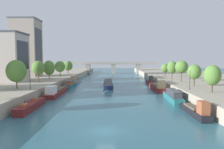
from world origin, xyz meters
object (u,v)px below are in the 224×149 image
tree_left_second (60,67)px  tree_right_distant (194,72)px  moored_boat_right_downstream (158,87)px  bridge_far (113,66)px  moored_boat_left_lone (70,84)px  tree_right_nearest (212,75)px  moored_boat_left_gap_after (31,106)px  moored_boat_right_end (195,110)px  tree_left_far (49,68)px  tree_right_by_lamp (165,68)px  barge_midriver (108,84)px  tree_left_distant (16,71)px  tree_left_end_of_row (68,66)px  moored_boat_right_lone (173,96)px  moored_boat_left_midway (56,92)px  moored_boat_left_far (75,80)px  tree_left_by_lamp (38,68)px  lamppost_left_bank (30,78)px  tree_right_midway (182,67)px  lamppost_right_bank (190,78)px  tree_right_far (172,67)px  moored_boat_right_near (150,81)px

tree_left_second → tree_right_distant: (43.16, -32.55, -0.19)m
moored_boat_right_downstream → tree_right_distant: bearing=-51.8°
tree_right_distant → bridge_far: bearing=104.6°
moored_boat_left_lone → tree_right_nearest: size_ratio=1.95×
moored_boat_left_gap_after → moored_boat_right_end: size_ratio=1.13×
tree_left_far → tree_right_by_lamp: bearing=14.0°
barge_midriver → moored_boat_right_downstream: bearing=-29.3°
tree_left_distant → moored_boat_left_lone: bearing=70.6°
moored_boat_right_end → tree_left_end_of_row: size_ratio=1.72×
moored_boat_right_lone → tree_left_second: bearing=132.5°
moored_boat_left_gap_after → tree_left_distant: size_ratio=1.78×
moored_boat_left_midway → tree_right_distant: 36.28m
tree_right_distant → bridge_far: 85.28m
moored_boat_right_end → tree_left_end_of_row: (-36.11, 66.13, 5.41)m
tree_left_distant → tree_right_distant: (43.46, 5.37, -0.46)m
moored_boat_left_far → tree_right_distant: 47.24m
moored_boat_left_far → moored_boat_left_gap_after: bearing=-89.8°
moored_boat_left_lone → tree_left_by_lamp: size_ratio=1.73×
tree_left_by_lamp → bridge_far: tree_left_by_lamp is taller
tree_right_distant → lamppost_left_bank: bearing=-171.5°
moored_boat_left_lone → moored_boat_left_far: bearing=93.1°
moored_boat_left_gap_after → tree_right_midway: 46.00m
tree_right_distant → moored_boat_left_lone: bearing=154.7°
tree_left_end_of_row → lamppost_right_bank: size_ratio=1.31×
lamppost_left_bank → barge_midriver: bearing=54.3°
tree_left_second → moored_boat_left_gap_after: bearing=-81.7°
tree_left_second → tree_right_by_lamp: (43.01, -1.61, -0.50)m
moored_boat_left_gap_after → tree_left_by_lamp: tree_left_by_lamp is taller
tree_right_by_lamp → lamppost_left_bank: tree_right_by_lamp is taller
moored_boat_right_end → tree_right_far: size_ratio=1.70×
moored_boat_left_midway → tree_right_by_lamp: 47.10m
tree_left_distant → bridge_far: 90.58m
tree_left_distant → tree_right_far: size_ratio=1.08×
bridge_far → tree_right_far: bearing=-71.4°
tree_left_by_lamp → tree_right_distant: (43.21, -8.12, -0.74)m
moored_boat_left_far → tree_right_midway: bearing=-26.0°
moored_boat_right_end → tree_left_far: tree_left_far is taller
moored_boat_left_gap_after → tree_left_by_lamp: bearing=106.7°
moored_boat_left_gap_after → tree_right_midway: bearing=36.6°
moored_boat_left_gap_after → tree_left_end_of_row: tree_left_end_of_row is taller
moored_boat_right_end → moored_boat_right_near: (-0.26, 45.19, 0.11)m
moored_boat_right_downstream → tree_right_nearest: (7.44, -19.32, 5.03)m
moored_boat_left_midway → moored_boat_left_lone: (0.27, 16.19, 0.07)m
moored_boat_left_lone → tree_left_second: size_ratio=1.81×
moored_boat_right_downstream → tree_right_nearest: size_ratio=2.74×
tree_left_second → tree_left_end_of_row: size_ratio=1.00×
barge_midriver → lamppost_left_bank: (-17.26, -24.02, 4.09)m
moored_boat_left_gap_after → bridge_far: size_ratio=0.21×
moored_boat_right_downstream → lamppost_right_bank: (4.32, -14.95, 4.02)m
lamppost_left_bank → tree_right_nearest: bearing=-5.6°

